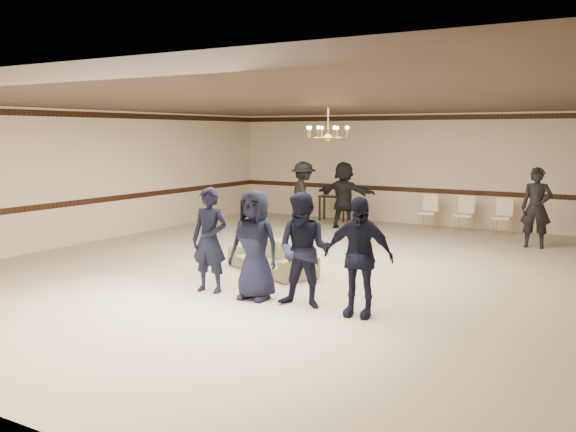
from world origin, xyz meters
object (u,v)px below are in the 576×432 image
at_px(boy_d, 358,256).
at_px(adult_right, 536,208).
at_px(banquet_chair_left, 428,212).
at_px(console_table, 334,208).
at_px(adult_left, 303,196).
at_px(boy_c, 304,250).
at_px(chandelier, 328,122).
at_px(settee, 272,257).
at_px(banquet_chair_mid, 464,215).
at_px(boy_b, 255,245).
at_px(boy_a, 210,240).
at_px(banquet_chair_right, 503,217).
at_px(adult_mid, 344,195).

relative_size(boy_d, adult_right, 0.94).
height_order(banquet_chair_left, console_table, banquet_chair_left).
bearing_deg(boy_d, adult_left, 117.37).
xyz_separation_m(boy_c, console_table, (-3.84, 8.69, -0.50)).
bearing_deg(chandelier, console_table, 115.25).
bearing_deg(boy_c, settee, 126.76).
bearing_deg(chandelier, boy_d, -56.36).
relative_size(banquet_chair_mid, console_table, 1.06).
distance_m(boy_b, banquet_chair_mid, 8.56).
height_order(boy_a, boy_b, same).
height_order(banquet_chair_left, banquet_chair_mid, same).
bearing_deg(boy_a, banquet_chair_right, 63.49).
height_order(adult_left, console_table, adult_left).
xyz_separation_m(boy_b, console_table, (-2.94, 8.69, -0.50)).
height_order(banquet_chair_mid, banquet_chair_right, same).
height_order(settee, banquet_chair_left, banquet_chair_left).
height_order(boy_c, console_table, boy_c).
bearing_deg(boy_d, chandelier, 116.17).
xyz_separation_m(settee, adult_mid, (-1.23, 5.72, 0.64)).
distance_m(boy_c, settee, 2.50).
xyz_separation_m(boy_c, banquet_chair_right, (1.16, 8.49, -0.40)).
bearing_deg(adult_mid, boy_d, 117.44).
bearing_deg(adult_left, boy_c, 162.64).
height_order(boy_a, banquet_chair_right, boy_a).
height_order(settee, console_table, console_table).
relative_size(banquet_chair_right, console_table, 1.06).
distance_m(boy_d, banquet_chair_right, 8.50).
bearing_deg(adult_right, console_table, 160.01).
distance_m(chandelier, adult_mid, 4.88).
bearing_deg(banquet_chair_mid, chandelier, -107.98).
distance_m(boy_b, banquet_chair_right, 8.75).
distance_m(boy_b, banquet_chair_left, 8.50).
distance_m(adult_left, adult_mid, 1.14).
xyz_separation_m(adult_left, console_table, (-0.02, 1.92, -0.55)).
height_order(boy_c, banquet_chair_mid, boy_c).
bearing_deg(adult_mid, banquet_chair_mid, -161.25).
height_order(boy_a, boy_d, same).
distance_m(settee, banquet_chair_right, 7.32).
xyz_separation_m(boy_d, banquet_chair_mid, (-0.74, 8.49, -0.40)).
xyz_separation_m(boy_c, adult_left, (-3.81, 6.77, 0.06)).
bearing_deg(adult_right, banquet_chair_mid, 140.00).
bearing_deg(banquet_chair_left, boy_d, -80.15).
bearing_deg(boy_d, boy_b, 172.52).
distance_m(boy_b, boy_d, 1.80).
height_order(boy_b, adult_left, adult_left).
relative_size(adult_left, banquet_chair_left, 1.96).
distance_m(boy_a, console_table, 8.94).
relative_size(boy_a, boy_c, 1.00).
distance_m(boy_b, console_table, 9.19).
relative_size(banquet_chair_left, banquet_chair_mid, 1.00).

